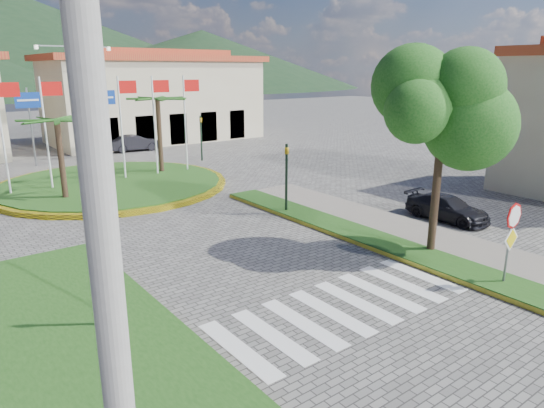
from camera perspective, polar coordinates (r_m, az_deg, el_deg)
ground at (r=11.82m, az=22.75°, el=-18.42°), size 160.00×160.00×0.00m
sidewalk_right at (r=17.41m, az=27.22°, el=-7.44°), size 4.00×28.00×0.15m
verge_right at (r=16.39m, az=25.36°, el=-8.54°), size 1.60×28.00×0.18m
median_left at (r=12.46m, az=-21.91°, el=-15.93°), size 5.00×14.00×0.18m
crosswalk at (r=13.84m, az=8.12°, el=-11.97°), size 8.00×3.00×0.01m
roundabout_island at (r=28.62m, az=-18.32°, el=2.30°), size 12.70×12.70×6.00m
stop_sign at (r=15.89m, az=26.36°, el=-2.84°), size 0.80×0.11×2.65m
deciduous_tree at (r=17.27m, az=19.57°, el=10.74°), size 3.60×3.60×6.80m
utility_pole at (r=5.06m, az=-18.96°, el=-7.06°), size 0.32×0.32×9.00m
traffic_light_left at (r=12.41m, az=-17.64°, el=-6.10°), size 0.15×0.18×3.20m
traffic_light_right at (r=21.69m, az=1.71°, el=3.81°), size 0.15×0.18×3.20m
traffic_light_far at (r=35.13m, az=-8.35°, el=8.20°), size 0.18×0.15×3.20m
direction_sign_west at (r=36.24m, az=-26.63°, el=9.49°), size 1.60×0.14×5.20m
direction_sign_east at (r=37.51m, az=-19.05°, el=10.43°), size 1.60×0.14×5.20m
street_lamp_centre at (r=35.93m, az=-21.75°, el=11.54°), size 4.80×0.16×8.00m
building_right at (r=46.56m, az=-13.63°, el=12.15°), size 19.08×9.54×8.05m
hill_far_east at (r=160.27m, az=-8.13°, el=16.41°), size 120.00×120.00×18.00m
car_dark_b at (r=40.68m, az=-15.83°, el=6.94°), size 4.07×1.73×1.31m
car_side_right at (r=22.43m, az=19.92°, el=-0.43°), size 1.64×3.76×1.08m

